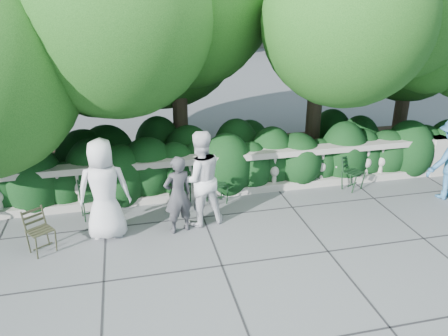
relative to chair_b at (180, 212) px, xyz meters
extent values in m
plane|color=#56595E|center=(0.95, -1.13, 0.00)|extent=(90.00, 90.00, 0.00)
cube|color=#9E998E|center=(0.95, 0.67, 0.09)|extent=(12.00, 0.32, 0.18)
cube|color=#9E998E|center=(0.95, 0.67, 0.93)|extent=(12.00, 0.36, 0.14)
cube|color=#9E998E|center=(6.73, 0.67, 0.50)|extent=(0.44, 0.44, 1.00)
cylinder|color=#3F3023|center=(-3.05, 2.27, 1.40)|extent=(0.40, 0.40, 2.80)
ellipsoid|color=#133C10|center=(-3.05, 1.83, 3.68)|extent=(5.28, 5.28, 3.96)
cylinder|color=#3F3023|center=(0.45, 2.87, 1.70)|extent=(0.40, 0.40, 3.40)
cylinder|color=#3F3023|center=(3.95, 2.17, 1.50)|extent=(0.40, 0.40, 3.00)
ellipsoid|color=#133C10|center=(3.95, 1.71, 3.92)|extent=(5.52, 5.52, 4.14)
cylinder|color=#3F3023|center=(6.95, 2.67, 1.30)|extent=(0.40, 0.40, 2.60)
ellipsoid|color=#133C10|center=(6.95, 2.27, 3.40)|extent=(4.80, 4.80, 3.60)
imported|color=silver|center=(-1.47, -0.64, 0.99)|extent=(0.99, 0.66, 1.98)
imported|color=#3A3A3F|center=(-0.10, -0.77, 0.79)|extent=(0.66, 0.53, 1.58)
imported|color=silver|center=(0.37, -0.53, 0.99)|extent=(1.06, 0.88, 1.97)
camera|label=1|loc=(-0.94, -8.36, 4.45)|focal=35.00mm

